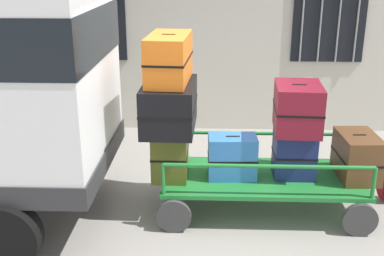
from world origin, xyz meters
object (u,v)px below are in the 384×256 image
Objects in this scene: suitcase_left_top at (169,58)px; suitcase_midleft_bottom at (232,157)px; luggage_cart at (262,181)px; suitcase_midright_bottom at (357,156)px; suitcase_center_bottom at (294,153)px; suitcase_center_middle at (298,108)px; suitcase_left_middle at (169,106)px; suitcase_left_bottom at (170,152)px.

suitcase_left_top is 1.59× the size of suitcase_midleft_bottom.
suitcase_midright_bottom reaches higher than luggage_cart.
suitcase_center_bottom is 0.57m from suitcase_center_middle.
suitcase_center_middle is (0.74, 0.06, 0.59)m from suitcase_midleft_bottom.
suitcase_left_middle reaches higher than suitcase_midleft_bottom.
suitcase_center_middle reaches higher than luggage_cart.
luggage_cart is at bearing -178.82° from suitcase_midright_bottom.
suitcase_left_middle is 1.39× the size of suitcase_center_middle.
suitcase_left_bottom is at bearing -178.53° from suitcase_center_middle.
suitcase_center_middle is (0.00, -0.00, 0.57)m from suitcase_center_bottom.
suitcase_center_bottom reaches higher than suitcase_midleft_bottom.
suitcase_midleft_bottom reaches higher than luggage_cart.
suitcase_left_middle is 2.29m from suitcase_midright_bottom.
suitcase_center_middle is at bearing 2.16° from suitcase_left_middle.
luggage_cart is at bearing 1.23° from suitcase_left_middle.
suitcase_center_middle reaches higher than suitcase_midright_bottom.
luggage_cart is 0.51m from suitcase_center_bottom.
suitcase_left_bottom is 0.66× the size of suitcase_left_top.
suitcase_center_middle reaches higher than suitcase_midleft_bottom.
suitcase_center_bottom is at bearing 5.53° from luggage_cart.
suitcase_midleft_bottom is at bearing -4.34° from suitcase_left_top.
suitcase_center_bottom is 0.80× the size of suitcase_center_middle.
suitcase_left_middle reaches higher than suitcase_left_bottom.
suitcase_left_bottom is 1.57m from suitcase_center_middle.
suitcase_center_bottom is (0.37, 0.04, 0.36)m from luggage_cart.
suitcase_center_middle is (0.37, 0.03, 0.92)m from luggage_cart.
suitcase_center_bottom is at bearing 0.45° from suitcase_left_top.
suitcase_left_bottom is (-1.11, -0.01, 0.37)m from luggage_cart.
luggage_cart is 1.16m from suitcase_midright_bottom.
suitcase_center_bottom reaches higher than suitcase_midright_bottom.
suitcase_left_top is 1.86m from suitcase_center_bottom.
suitcase_center_middle is 1.04× the size of suitcase_midright_bottom.
suitcase_left_bottom is at bearing -179.69° from luggage_cart.
suitcase_left_middle reaches higher than suitcase_center_bottom.
luggage_cart is 3.95× the size of suitcase_left_bottom.
suitcase_center_bottom is (1.47, 0.01, -1.13)m from suitcase_left_top.
suitcase_left_top is 1.58m from suitcase_center_middle.
suitcase_left_middle reaches higher than suitcase_midright_bottom.
suitcase_center_bottom is 0.84× the size of suitcase_midright_bottom.
suitcase_midleft_bottom is (-0.37, -0.03, 0.33)m from luggage_cart.
suitcase_center_middle reaches higher than suitcase_center_bottom.
suitcase_left_top is at bearing -179.55° from suitcase_center_bottom.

